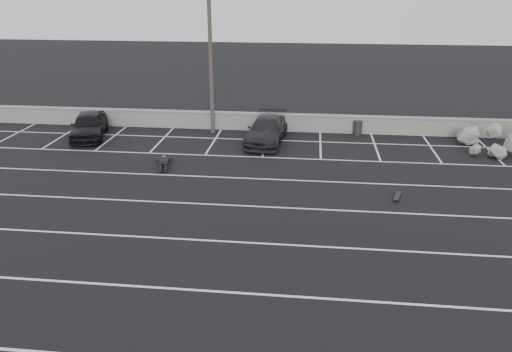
# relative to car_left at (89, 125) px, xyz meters

# --- Properties ---
(ground) EXTENTS (120.00, 120.00, 0.00)m
(ground) POSITION_rel_car_left_xyz_m (9.27, -11.36, -0.74)
(ground) COLOR black
(ground) RESTS_ON ground
(seawall) EXTENTS (50.00, 0.45, 1.06)m
(seawall) POSITION_rel_car_left_xyz_m (9.27, 2.64, -0.20)
(seawall) COLOR gray
(seawall) RESTS_ON ground
(stall_lines) EXTENTS (36.00, 20.05, 0.01)m
(stall_lines) POSITION_rel_car_left_xyz_m (9.19, -6.96, -0.74)
(stall_lines) COLOR silver
(stall_lines) RESTS_ON ground
(car_left) EXTENTS (2.82, 4.67, 1.49)m
(car_left) POSITION_rel_car_left_xyz_m (0.00, 0.00, 0.00)
(car_left) COLOR black
(car_left) RESTS_ON ground
(car_right) EXTENTS (2.33, 4.94, 1.39)m
(car_right) POSITION_rel_car_left_xyz_m (10.25, 0.24, -0.05)
(car_right) COLOR black
(car_right) RESTS_ON ground
(utility_pole) EXTENTS (1.14, 0.23, 8.52)m
(utility_pole) POSITION_rel_car_left_xyz_m (6.89, 1.84, 3.57)
(utility_pole) COLOR #4C4238
(utility_pole) RESTS_ON ground
(trash_bin) EXTENTS (0.55, 0.55, 0.83)m
(trash_bin) POSITION_rel_car_left_xyz_m (15.45, 2.24, -0.32)
(trash_bin) COLOR #242426
(trash_bin) RESTS_ON ground
(person) EXTENTS (2.26, 3.01, 0.50)m
(person) POSITION_rel_car_left_xyz_m (5.52, -3.92, -0.49)
(person) COLOR black
(person) RESTS_ON ground
(skateboard) EXTENTS (0.41, 0.79, 0.09)m
(skateboard) POSITION_rel_car_left_xyz_m (16.39, -6.91, -0.67)
(skateboard) COLOR black
(skateboard) RESTS_ON ground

